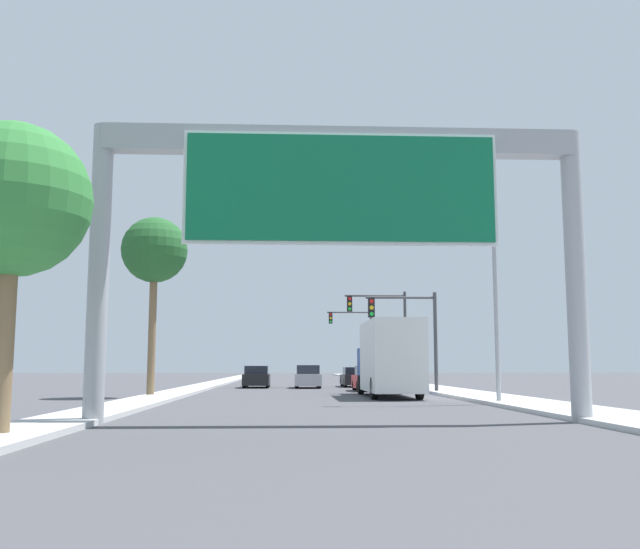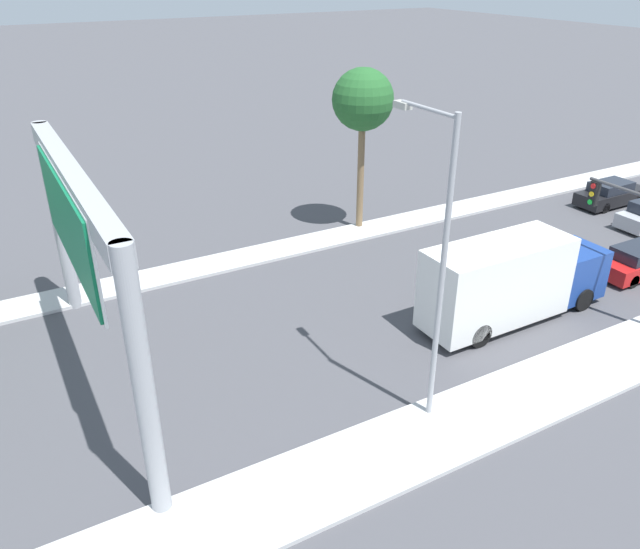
% 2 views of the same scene
% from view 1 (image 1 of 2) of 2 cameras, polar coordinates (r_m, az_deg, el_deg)
% --- Properties ---
extents(sidewalk_right, '(3.00, 120.00, 0.15)m').
position_cam_1_polar(sidewalk_right, '(61.69, 5.96, -8.59)').
color(sidewalk_right, '#BCBCBC').
rests_on(sidewalk_right, ground).
extents(median_strip_left, '(2.00, 120.00, 0.15)m').
position_cam_1_polar(median_strip_left, '(61.27, -8.20, -8.57)').
color(median_strip_left, '#BCBCBC').
rests_on(median_strip_left, ground).
extents(sign_gantry, '(13.44, 0.73, 8.00)m').
position_cam_1_polar(sign_gantry, '(19.45, 1.68, 6.24)').
color(sign_gantry, '#9EA0A5').
rests_on(sign_gantry, ground).
extents(car_far_left, '(1.90, 4.68, 1.40)m').
position_cam_1_polar(car_far_left, '(51.63, 2.85, -8.23)').
color(car_far_left, black).
rests_on(car_far_left, ground).
extents(car_far_center, '(1.78, 4.76, 1.49)m').
position_cam_1_polar(car_far_center, '(49.93, -5.09, -8.20)').
color(car_far_center, black).
rests_on(car_far_center, ground).
extents(car_mid_center, '(1.71, 4.37, 1.54)m').
position_cam_1_polar(car_mid_center, '(48.89, -0.99, -8.22)').
color(car_mid_center, '#A5A8AD').
rests_on(car_mid_center, ground).
extents(car_near_right, '(1.75, 4.22, 1.49)m').
position_cam_1_polar(car_near_right, '(43.12, 3.95, -8.36)').
color(car_near_right, red).
rests_on(car_near_right, ground).
extents(truck_box_primary, '(2.33, 8.71, 3.59)m').
position_cam_1_polar(truck_box_primary, '(34.85, 5.52, -6.76)').
color(truck_box_primary, navy).
rests_on(truck_box_primary, ground).
extents(traffic_light_near_intersection, '(3.95, 0.32, 5.54)m').
position_cam_1_polar(traffic_light_near_intersection, '(39.65, 7.36, -4.01)').
color(traffic_light_near_intersection, '#3D3D3F').
rests_on(traffic_light_near_intersection, ground).
extents(traffic_light_mid_block, '(4.29, 0.32, 6.62)m').
position_cam_1_polar(traffic_light_mid_block, '(49.55, 5.34, -3.88)').
color(traffic_light_mid_block, '#3D3D3F').
rests_on(traffic_light_mid_block, ground).
extents(traffic_light_far_intersection, '(4.38, 0.32, 6.95)m').
position_cam_1_polar(traffic_light_far_intersection, '(69.40, 3.05, -4.70)').
color(traffic_light_far_intersection, '#3D3D3F').
rests_on(traffic_light_far_intersection, ground).
extents(palm_tree_foreground, '(3.32, 3.32, 6.68)m').
position_cam_1_polar(palm_tree_foreground, '(16.56, -23.40, 5.37)').
color(palm_tree_foreground, brown).
rests_on(palm_tree_foreground, ground).
extents(palm_tree_background, '(3.19, 3.19, 8.68)m').
position_cam_1_polar(palm_tree_background, '(35.50, -13.10, 1.77)').
color(palm_tree_background, brown).
rests_on(palm_tree_background, ground).
extents(street_lamp_right, '(2.81, 0.28, 9.93)m').
position_cam_1_polar(street_lamp_right, '(29.25, 13.19, 1.33)').
color(street_lamp_right, '#9EA0A5').
rests_on(street_lamp_right, ground).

